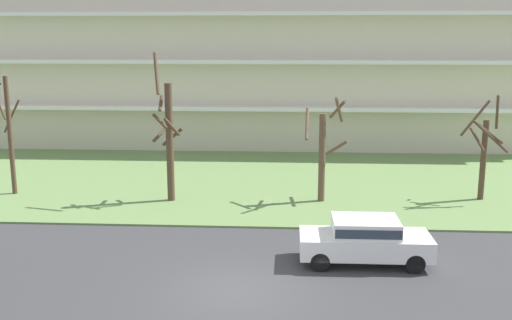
{
  "coord_description": "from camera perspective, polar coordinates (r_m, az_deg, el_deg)",
  "views": [
    {
      "loc": [
        1.59,
        -16.47,
        7.47
      ],
      "look_at": [
        0.26,
        6.0,
        2.82
      ],
      "focal_mm": 41.03,
      "sensor_mm": 36.0,
      "label": 1
    }
  ],
  "objects": [
    {
      "name": "apartment_building",
      "position": [
        44.7,
        1.37,
        9.85
      ],
      "size": [
        40.89,
        13.33,
        12.09
      ],
      "color": "beige",
      "rests_on": "ground"
    },
    {
      "name": "tree_center",
      "position": [
        27.02,
        6.65,
        1.03
      ],
      "size": [
        2.01,
        2.14,
        5.01
      ],
      "color": "brown",
      "rests_on": "ground"
    },
    {
      "name": "tree_far_left",
      "position": [
        30.39,
        -22.95,
        2.62
      ],
      "size": [
        1.24,
        1.33,
        6.11
      ],
      "color": "#4C3828",
      "rests_on": "ground"
    },
    {
      "name": "sedan_white_center_left",
      "position": [
        20.24,
        10.58,
        -7.55
      ],
      "size": [
        4.41,
        1.82,
        1.57
      ],
      "rotation": [
        0.0,
        0.0,
        3.15
      ],
      "color": "white",
      "rests_on": "ground"
    },
    {
      "name": "ground",
      "position": [
        18.15,
        -1.98,
        -12.63
      ],
      "size": [
        160.0,
        160.0,
        0.0
      ],
      "primitive_type": "plane",
      "color": "#38383A"
    },
    {
      "name": "grass_lawn_strip",
      "position": [
        31.4,
        0.39,
        -2.01
      ],
      "size": [
        80.0,
        16.0,
        0.08
      ],
      "primitive_type": "cube",
      "color": "#66844C",
      "rests_on": "ground"
    },
    {
      "name": "tree_right",
      "position": [
        29.04,
        21.35,
        0.9
      ],
      "size": [
        1.92,
        1.95,
        5.06
      ],
      "color": "#4C3828",
      "rests_on": "ground"
    },
    {
      "name": "tree_left",
      "position": [
        27.11,
        -8.55,
        2.25
      ],
      "size": [
        1.34,
        1.51,
        6.91
      ],
      "color": "#4C3828",
      "rests_on": "ground"
    }
  ]
}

